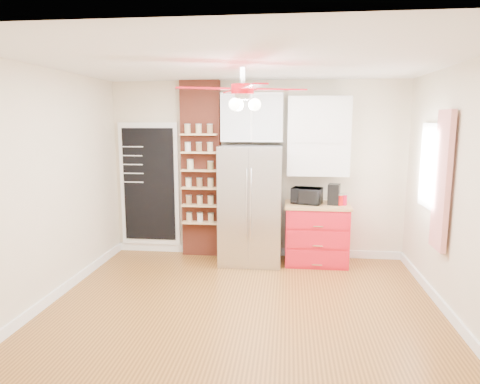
# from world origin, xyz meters

# --- Properties ---
(floor) EXTENTS (4.50, 4.50, 0.00)m
(floor) POSITION_xyz_m (0.00, 0.00, 0.00)
(floor) COLOR #935E25
(floor) RESTS_ON ground
(ceiling) EXTENTS (4.50, 4.50, 0.00)m
(ceiling) POSITION_xyz_m (0.00, 0.00, 2.70)
(ceiling) COLOR white
(ceiling) RESTS_ON wall_back
(wall_back) EXTENTS (4.50, 0.02, 2.70)m
(wall_back) POSITION_xyz_m (0.00, 2.00, 1.35)
(wall_back) COLOR beige
(wall_back) RESTS_ON floor
(wall_front) EXTENTS (4.50, 0.02, 2.70)m
(wall_front) POSITION_xyz_m (0.00, -2.00, 1.35)
(wall_front) COLOR beige
(wall_front) RESTS_ON floor
(wall_left) EXTENTS (0.02, 4.00, 2.70)m
(wall_left) POSITION_xyz_m (-2.25, 0.00, 1.35)
(wall_left) COLOR beige
(wall_left) RESTS_ON floor
(wall_right) EXTENTS (0.02, 4.00, 2.70)m
(wall_right) POSITION_xyz_m (2.25, 0.00, 1.35)
(wall_right) COLOR beige
(wall_right) RESTS_ON floor
(chalkboard) EXTENTS (0.95, 0.05, 1.95)m
(chalkboard) POSITION_xyz_m (-1.70, 1.96, 1.10)
(chalkboard) COLOR white
(chalkboard) RESTS_ON wall_back
(brick_pillar) EXTENTS (0.60, 0.16, 2.70)m
(brick_pillar) POSITION_xyz_m (-0.85, 1.92, 1.35)
(brick_pillar) COLOR brown
(brick_pillar) RESTS_ON floor
(fridge) EXTENTS (0.90, 0.70, 1.75)m
(fridge) POSITION_xyz_m (-0.05, 1.63, 0.88)
(fridge) COLOR #B1B1B6
(fridge) RESTS_ON floor
(upper_glass_cabinet) EXTENTS (0.90, 0.35, 0.70)m
(upper_glass_cabinet) POSITION_xyz_m (-0.05, 1.82, 2.15)
(upper_glass_cabinet) COLOR white
(upper_glass_cabinet) RESTS_ON wall_back
(red_cabinet) EXTENTS (0.94, 0.64, 0.90)m
(red_cabinet) POSITION_xyz_m (0.92, 1.68, 0.45)
(red_cabinet) COLOR red
(red_cabinet) RESTS_ON floor
(upper_shelf_unit) EXTENTS (0.90, 0.30, 1.15)m
(upper_shelf_unit) POSITION_xyz_m (0.92, 1.85, 1.88)
(upper_shelf_unit) COLOR white
(upper_shelf_unit) RESTS_ON wall_back
(window) EXTENTS (0.04, 0.75, 1.05)m
(window) POSITION_xyz_m (2.23, 0.90, 1.55)
(window) COLOR white
(window) RESTS_ON wall_right
(curtain) EXTENTS (0.06, 0.40, 1.55)m
(curtain) POSITION_xyz_m (2.18, 0.35, 1.45)
(curtain) COLOR red
(curtain) RESTS_ON wall_right
(ceiling_fan) EXTENTS (1.40, 1.40, 0.44)m
(ceiling_fan) POSITION_xyz_m (0.00, 0.00, 2.42)
(ceiling_fan) COLOR silver
(ceiling_fan) RESTS_ON ceiling
(toaster_oven) EXTENTS (0.48, 0.39, 0.23)m
(toaster_oven) POSITION_xyz_m (0.77, 1.69, 1.02)
(toaster_oven) COLOR black
(toaster_oven) RESTS_ON red_cabinet
(coffee_maker) EXTENTS (0.20, 0.24, 0.30)m
(coffee_maker) POSITION_xyz_m (1.15, 1.67, 1.05)
(coffee_maker) COLOR black
(coffee_maker) RESTS_ON red_cabinet
(canister_left) EXTENTS (0.13, 0.13, 0.15)m
(canister_left) POSITION_xyz_m (1.23, 1.62, 0.98)
(canister_left) COLOR #AD0A09
(canister_left) RESTS_ON red_cabinet
(canister_right) EXTENTS (0.13, 0.13, 0.15)m
(canister_right) POSITION_xyz_m (1.29, 1.65, 0.98)
(canister_right) COLOR #B00927
(canister_right) RESTS_ON red_cabinet
(pantry_jar_oats) EXTENTS (0.12, 0.12, 0.14)m
(pantry_jar_oats) POSITION_xyz_m (-0.99, 1.78, 1.44)
(pantry_jar_oats) COLOR beige
(pantry_jar_oats) RESTS_ON brick_pillar
(pantry_jar_beans) EXTENTS (0.10, 0.10, 0.12)m
(pantry_jar_beans) POSITION_xyz_m (-0.68, 1.77, 1.43)
(pantry_jar_beans) COLOR olive
(pantry_jar_beans) RESTS_ON brick_pillar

